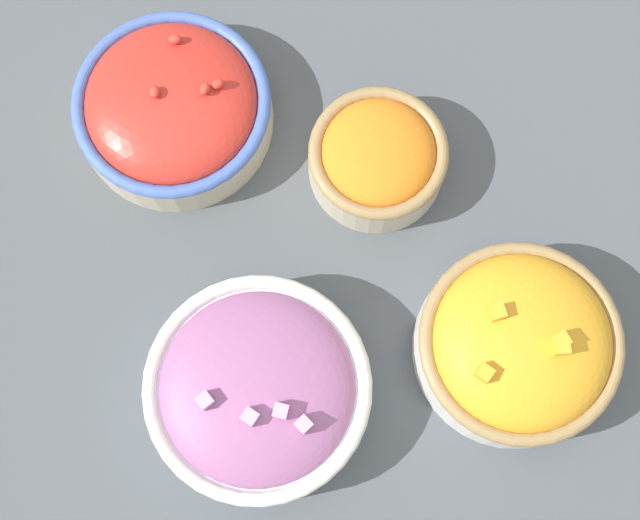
# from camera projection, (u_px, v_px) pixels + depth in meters

# --- Properties ---
(ground_plane) EXTENTS (3.00, 3.00, 0.00)m
(ground_plane) POSITION_uv_depth(u_px,v_px,m) (320.00, 268.00, 0.79)
(ground_plane) COLOR #4C5156
(bowl_red_onion) EXTENTS (0.19, 0.19, 0.09)m
(bowl_red_onion) POSITION_uv_depth(u_px,v_px,m) (259.00, 389.00, 0.73)
(bowl_red_onion) COLOR silver
(bowl_red_onion) RESTS_ON ground_plane
(bowl_carrots) EXTENTS (0.12, 0.12, 0.06)m
(bowl_carrots) POSITION_uv_depth(u_px,v_px,m) (378.00, 157.00, 0.78)
(bowl_carrots) COLOR beige
(bowl_carrots) RESTS_ON ground_plane
(bowl_cherry_tomatoes) EXTENTS (0.18, 0.18, 0.07)m
(bowl_cherry_tomatoes) POSITION_uv_depth(u_px,v_px,m) (173.00, 107.00, 0.79)
(bowl_cherry_tomatoes) COLOR beige
(bowl_cherry_tomatoes) RESTS_ON ground_plane
(bowl_squash) EXTENTS (0.17, 0.17, 0.09)m
(bowl_squash) POSITION_uv_depth(u_px,v_px,m) (518.00, 344.00, 0.74)
(bowl_squash) COLOR silver
(bowl_squash) RESTS_ON ground_plane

